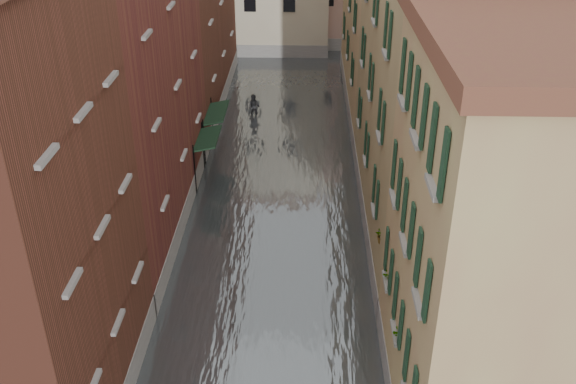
# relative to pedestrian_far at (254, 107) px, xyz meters

# --- Properties ---
(ground) EXTENTS (120.00, 120.00, 0.00)m
(ground) POSITION_rel_pedestrian_far_xyz_m (1.88, -21.43, -0.77)
(ground) COLOR slate
(ground) RESTS_ON ground
(floodwater) EXTENTS (10.00, 60.00, 0.20)m
(floodwater) POSITION_rel_pedestrian_far_xyz_m (1.88, -8.43, -0.67)
(floodwater) COLOR #51575A
(floodwater) RESTS_ON ground
(building_left_mid) EXTENTS (6.00, 14.00, 12.50)m
(building_left_mid) POSITION_rel_pedestrian_far_xyz_m (-5.12, -12.43, 5.48)
(building_left_mid) COLOR brown
(building_left_mid) RESTS_ON ground
(building_right_near) EXTENTS (6.00, 8.00, 11.50)m
(building_right_near) POSITION_rel_pedestrian_far_xyz_m (8.88, -23.43, 4.98)
(building_right_near) COLOR #9D7251
(building_right_near) RESTS_ON ground
(building_right_mid) EXTENTS (6.00, 14.00, 13.00)m
(building_right_mid) POSITION_rel_pedestrian_far_xyz_m (8.88, -12.43, 5.73)
(building_right_mid) COLOR tan
(building_right_mid) RESTS_ON ground
(building_right_far) EXTENTS (6.00, 16.00, 11.50)m
(building_right_far) POSITION_rel_pedestrian_far_xyz_m (8.88, 2.57, 4.98)
(building_right_far) COLOR #9D7251
(building_right_far) RESTS_ON ground
(awning_near) EXTENTS (1.09, 2.81, 2.80)m
(awning_near) POSITION_rel_pedestrian_far_xyz_m (-1.61, -8.79, 1.69)
(awning_near) COLOR black
(awning_near) RESTS_ON ground
(awning_far) EXTENTS (1.09, 3.22, 2.80)m
(awning_far) POSITION_rel_pedestrian_far_xyz_m (-1.61, -5.45, 1.70)
(awning_far) COLOR black
(awning_far) RESTS_ON ground
(window_planters) EXTENTS (0.59, 8.37, 0.84)m
(window_planters) POSITION_rel_pedestrian_far_xyz_m (6.00, -22.19, 2.74)
(window_planters) COLOR brown
(window_planters) RESTS_ON ground
(pedestrian_far) EXTENTS (0.86, 0.73, 1.54)m
(pedestrian_far) POSITION_rel_pedestrian_far_xyz_m (0.00, 0.00, 0.00)
(pedestrian_far) COLOR black
(pedestrian_far) RESTS_ON ground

